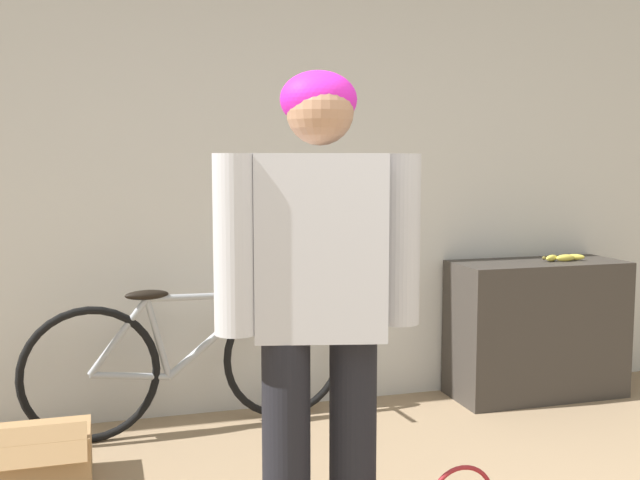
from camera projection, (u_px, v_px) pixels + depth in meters
name	position (u px, v px, depth m)	size (l,w,h in m)	color
wall_back	(273.00, 180.00, 4.20)	(8.00, 0.07, 2.60)	silver
side_shelf	(536.00, 329.00, 4.48)	(1.03, 0.44, 0.81)	#38332D
person	(320.00, 289.00, 2.49)	(0.71, 0.31, 1.70)	black
bicycle	(192.00, 360.00, 3.90)	(1.72, 0.46, 0.77)	black
banana	(563.00, 258.00, 4.44)	(0.28, 0.08, 0.04)	#EAD64C
cardboard_box	(31.00, 458.00, 3.25)	(0.51, 0.38, 0.30)	#A87F51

